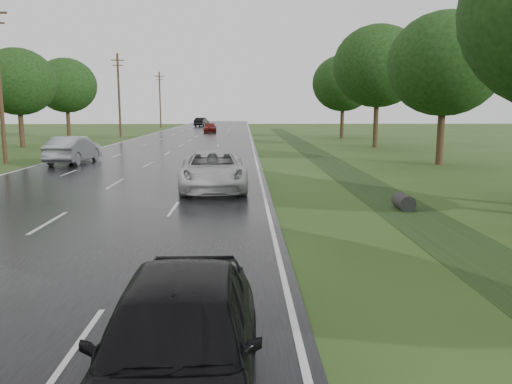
% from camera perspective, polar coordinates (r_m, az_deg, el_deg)
% --- Properties ---
extents(road, '(14.00, 180.00, 0.04)m').
position_cam_1_polar(road, '(52.37, -7.93, 5.64)').
color(road, black).
rests_on(road, ground).
extents(edge_stripe_east, '(0.12, 180.00, 0.01)m').
position_cam_1_polar(edge_stripe_east, '(52.03, -0.49, 5.74)').
color(edge_stripe_east, silver).
rests_on(edge_stripe_east, road).
extents(edge_stripe_west, '(0.12, 180.00, 0.01)m').
position_cam_1_polar(edge_stripe_west, '(53.56, -15.16, 5.52)').
color(edge_stripe_west, silver).
rests_on(edge_stripe_west, road).
extents(center_line, '(0.12, 180.00, 0.01)m').
position_cam_1_polar(center_line, '(52.37, -7.93, 5.67)').
color(center_line, silver).
rests_on(center_line, road).
extents(drainage_ditch, '(2.20, 120.00, 0.56)m').
position_cam_1_polar(drainage_ditch, '(26.44, 10.76, 1.90)').
color(drainage_ditch, black).
rests_on(drainage_ditch, ground).
extents(utility_pole_far, '(1.60, 0.26, 10.00)m').
position_cam_1_polar(utility_pole_far, '(63.77, -15.39, 10.73)').
color(utility_pole_far, '#362516').
rests_on(utility_pole_far, ground).
extents(utility_pole_distant, '(1.60, 0.26, 10.00)m').
position_cam_1_polar(utility_pole_distant, '(93.17, -10.91, 10.40)').
color(utility_pole_distant, '#362516').
rests_on(utility_pole_distant, ground).
extents(tree_east_c, '(7.00, 7.00, 9.29)m').
position_cam_1_polar(tree_east_c, '(33.36, 20.77, 13.50)').
color(tree_east_c, '#362516').
rests_on(tree_east_c, ground).
extents(tree_east_d, '(8.00, 8.00, 10.76)m').
position_cam_1_polar(tree_east_d, '(46.60, 13.77, 13.78)').
color(tree_east_d, '#362516').
rests_on(tree_east_d, ground).
extents(tree_east_f, '(7.20, 7.20, 9.62)m').
position_cam_1_polar(tree_east_f, '(60.11, 9.93, 12.14)').
color(tree_east_f, '#362516').
rests_on(tree_east_f, ground).
extents(tree_west_d, '(6.60, 6.60, 8.80)m').
position_cam_1_polar(tree_west_d, '(50.20, -25.57, 11.29)').
color(tree_west_d, '#362516').
rests_on(tree_west_d, ground).
extents(tree_west_f, '(7.00, 7.00, 9.29)m').
position_cam_1_polar(tree_west_f, '(63.46, -20.88, 11.31)').
color(tree_west_f, '#362516').
rests_on(tree_west_f, ground).
extents(white_pickup, '(3.13, 6.08, 1.64)m').
position_cam_1_polar(white_pickup, '(21.37, -4.96, 2.49)').
color(white_pickup, silver).
rests_on(white_pickup, road).
extents(dark_sedan, '(1.92, 4.68, 1.59)m').
position_cam_1_polar(dark_sedan, '(6.01, -8.87, -16.49)').
color(dark_sedan, black).
rests_on(dark_sedan, road).
extents(silver_sedan, '(2.13, 5.32, 1.72)m').
position_cam_1_polar(silver_sedan, '(33.73, -20.13, 4.57)').
color(silver_sedan, gray).
rests_on(silver_sedan, road).
extents(far_car_red, '(2.15, 4.72, 1.34)m').
position_cam_1_polar(far_car_red, '(73.47, -5.28, 7.31)').
color(far_car_red, maroon).
rests_on(far_car_red, road).
extents(far_car_dark, '(2.65, 5.40, 1.70)m').
position_cam_1_polar(far_car_dark, '(99.48, -6.24, 7.96)').
color(far_car_dark, black).
rests_on(far_car_dark, road).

